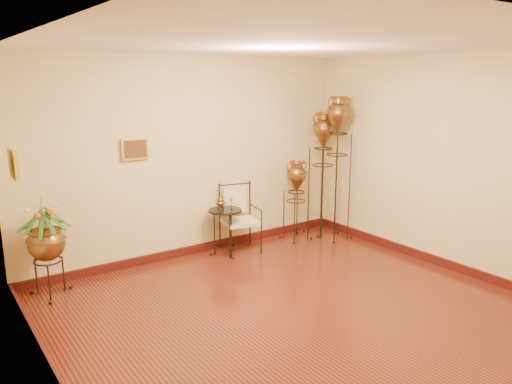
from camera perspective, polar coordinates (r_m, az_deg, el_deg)
ground at (r=5.51m, az=5.80°, el=-14.10°), size 5.00×5.00×0.00m
room_shell at (r=4.97m, az=6.14°, el=4.00°), size 5.02×5.02×2.81m
amphora_tall at (r=7.83m, az=9.21°, el=2.85°), size 0.44×0.44×2.25m
amphora_mid at (r=8.09m, az=7.62°, el=2.19°), size 0.57×0.57×2.00m
amphora_short at (r=7.82m, az=4.60°, el=-0.91°), size 0.41×0.41×1.27m
planter_urn at (r=6.22m, az=-22.89°, el=-4.94°), size 0.75×0.75×1.25m
armchair at (r=7.25m, az=-1.81°, el=-3.11°), size 0.65×0.62×0.99m
side_table at (r=7.16m, az=-3.52°, el=-4.51°), size 0.47×0.47×0.86m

